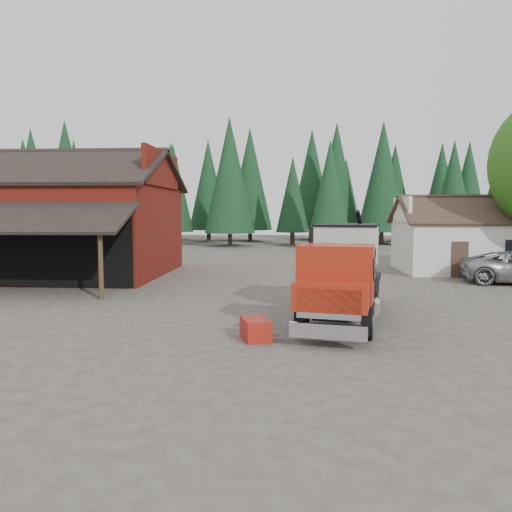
{
  "coord_description": "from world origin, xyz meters",
  "views": [
    {
      "loc": [
        2.13,
        -17.87,
        3.63
      ],
      "look_at": [
        0.79,
        2.55,
        1.8
      ],
      "focal_mm": 35.0,
      "sensor_mm": 36.0,
      "label": 1
    }
  ],
  "objects": [
    {
      "name": "near_pine_a",
      "position": [
        -22.0,
        28.0,
        6.39
      ],
      "size": [
        4.4,
        4.4,
        11.4
      ],
      "color": "#382619",
      "rests_on": "ground"
    },
    {
      "name": "farmhouse",
      "position": [
        13.0,
        13.0,
        1.67
      ],
      "size": [
        8.6,
        6.42,
        4.65
      ],
      "color": "silver",
      "rests_on": "ground"
    },
    {
      "name": "conifer_backdrop",
      "position": [
        0.0,
        42.0,
        0.0
      ],
      "size": [
        76.0,
        16.0,
        16.0
      ],
      "primitive_type": null,
      "color": "black",
      "rests_on": "ground"
    },
    {
      "name": "feed_truck",
      "position": [
        4.01,
        -0.94,
        1.72
      ],
      "size": [
        3.78,
        8.44,
        3.69
      ],
      "rotation": [
        0.0,
        0.0,
        -0.2
      ],
      "color": "black",
      "rests_on": "ground"
    },
    {
      "name": "equip_box",
      "position": [
        1.21,
        -4.0,
        0.3
      ],
      "size": [
        0.99,
        1.26,
        0.6
      ],
      "primitive_type": "cube",
      "rotation": [
        0.0,
        0.0,
        0.3
      ],
      "color": "maroon",
      "rests_on": "ground"
    },
    {
      "name": "near_pine_d",
      "position": [
        -4.0,
        34.0,
        7.39
      ],
      "size": [
        5.28,
        5.28,
        13.4
      ],
      "color": "#382619",
      "rests_on": "ground"
    },
    {
      "name": "red_barn",
      "position": [
        -11.0,
        9.9,
        2.69
      ],
      "size": [
        12.8,
        13.63,
        7.18
      ],
      "color": "#5E180F",
      "rests_on": "ground"
    },
    {
      "name": "ground",
      "position": [
        0.0,
        0.0,
        0.0
      ],
      "size": [
        120.0,
        120.0,
        0.0
      ],
      "primitive_type": "plane",
      "color": "#403832",
      "rests_on": "ground"
    },
    {
      "name": "near_pine_b",
      "position": [
        6.0,
        30.0,
        5.89
      ],
      "size": [
        3.96,
        3.96,
        10.4
      ],
      "color": "#382619",
      "rests_on": "ground"
    }
  ]
}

